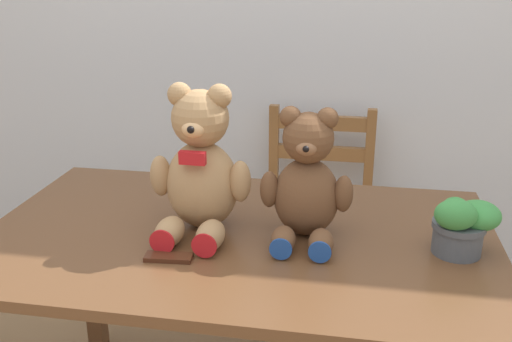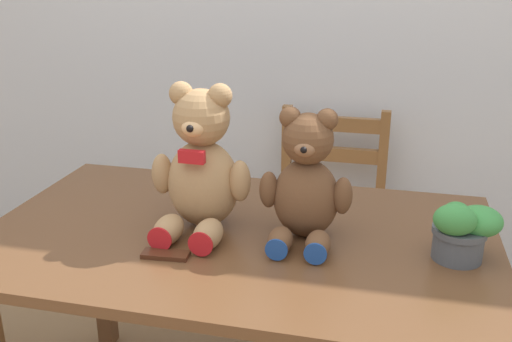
{
  "view_description": "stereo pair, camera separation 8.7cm",
  "coord_description": "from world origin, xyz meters",
  "px_view_note": "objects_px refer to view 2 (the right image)",
  "views": [
    {
      "loc": [
        0.3,
        -0.97,
        1.44
      ],
      "look_at": [
        0.04,
        0.45,
        0.92
      ],
      "focal_mm": 40.0,
      "sensor_mm": 36.0,
      "label": 1
    },
    {
      "loc": [
        0.38,
        -0.95,
        1.44
      ],
      "look_at": [
        0.04,
        0.45,
        0.92
      ],
      "focal_mm": 40.0,
      "sensor_mm": 36.0,
      "label": 2
    }
  ],
  "objects_px": {
    "potted_plant": "(463,230)",
    "teddy_bear_left": "(201,168)",
    "teddy_bear_right": "(306,184)",
    "wooden_chair_behind": "(328,217)",
    "chocolate_bar": "(165,255)"
  },
  "relations": [
    {
      "from": "teddy_bear_right",
      "to": "chocolate_bar",
      "type": "relative_size",
      "value": 2.99
    },
    {
      "from": "wooden_chair_behind",
      "to": "teddy_bear_left",
      "type": "distance_m",
      "value": 0.98
    },
    {
      "from": "teddy_bear_left",
      "to": "potted_plant",
      "type": "distance_m",
      "value": 0.7
    },
    {
      "from": "teddy_bear_right",
      "to": "wooden_chair_behind",
      "type": "bearing_deg",
      "value": -89.44
    },
    {
      "from": "wooden_chair_behind",
      "to": "chocolate_bar",
      "type": "bearing_deg",
      "value": 72.9
    },
    {
      "from": "wooden_chair_behind",
      "to": "teddy_bear_right",
      "type": "bearing_deg",
      "value": 91.18
    },
    {
      "from": "potted_plant",
      "to": "teddy_bear_left",
      "type": "bearing_deg",
      "value": 177.26
    },
    {
      "from": "teddy_bear_left",
      "to": "teddy_bear_right",
      "type": "relative_size",
      "value": 1.14
    },
    {
      "from": "potted_plant",
      "to": "chocolate_bar",
      "type": "xyz_separation_m",
      "value": [
        -0.73,
        -0.16,
        -0.08
      ]
    },
    {
      "from": "wooden_chair_behind",
      "to": "teddy_bear_right",
      "type": "distance_m",
      "value": 0.93
    },
    {
      "from": "teddy_bear_left",
      "to": "potted_plant",
      "type": "bearing_deg",
      "value": 178.29
    },
    {
      "from": "teddy_bear_right",
      "to": "potted_plant",
      "type": "height_order",
      "value": "teddy_bear_right"
    },
    {
      "from": "teddy_bear_right",
      "to": "chocolate_bar",
      "type": "xyz_separation_m",
      "value": [
        -0.33,
        -0.2,
        -0.15
      ]
    },
    {
      "from": "potted_plant",
      "to": "teddy_bear_right",
      "type": "bearing_deg",
      "value": 175.02
    },
    {
      "from": "teddy_bear_left",
      "to": "chocolate_bar",
      "type": "xyz_separation_m",
      "value": [
        -0.04,
        -0.19,
        -0.17
      ]
    }
  ]
}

